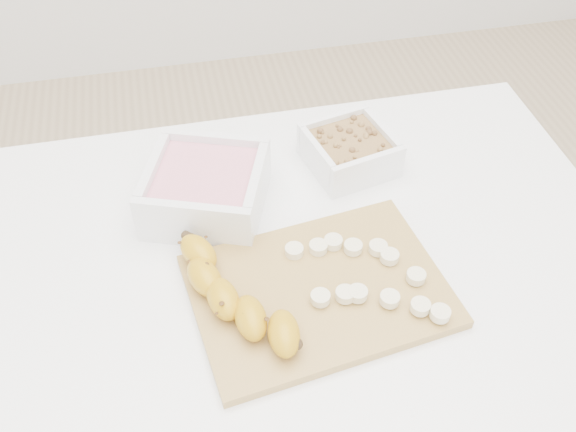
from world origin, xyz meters
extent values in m
cube|color=white|center=(0.00, 0.00, 0.73)|extent=(1.00, 0.70, 0.04)
cylinder|color=white|center=(-0.44, 0.29, 0.35)|extent=(0.05, 0.05, 0.71)
cylinder|color=white|center=(0.44, 0.29, 0.35)|extent=(0.05, 0.05, 0.71)
cube|color=white|center=(-0.10, 0.13, 0.79)|extent=(0.22, 0.22, 0.08)
cube|color=pink|center=(-0.10, 0.13, 0.79)|extent=(0.18, 0.18, 0.05)
cube|color=white|center=(0.14, 0.18, 0.78)|extent=(0.15, 0.15, 0.06)
cube|color=brown|center=(0.14, 0.18, 0.78)|extent=(0.13, 0.13, 0.03)
cube|color=#B18644|center=(0.02, -0.07, 0.76)|extent=(0.37, 0.28, 0.01)
cylinder|color=beige|center=(0.00, 0.00, 0.77)|extent=(0.03, 0.03, 0.01)
cylinder|color=beige|center=(0.04, 0.00, 0.77)|extent=(0.03, 0.03, 0.01)
cylinder|color=beige|center=(0.06, 0.00, 0.77)|extent=(0.03, 0.03, 0.01)
cylinder|color=beige|center=(0.08, -0.01, 0.77)|extent=(0.03, 0.03, 0.01)
cylinder|color=beige|center=(0.12, -0.02, 0.77)|extent=(0.03, 0.03, 0.01)
cylinder|color=beige|center=(0.13, -0.04, 0.77)|extent=(0.03, 0.03, 0.01)
cylinder|color=beige|center=(0.15, -0.08, 0.77)|extent=(0.03, 0.03, 0.01)
cylinder|color=beige|center=(0.02, -0.09, 0.77)|extent=(0.03, 0.03, 0.01)
cylinder|color=beige|center=(0.05, -0.09, 0.77)|extent=(0.03, 0.03, 0.01)
cylinder|color=beige|center=(0.07, -0.10, 0.77)|extent=(0.03, 0.03, 0.01)
cylinder|color=beige|center=(0.11, -0.11, 0.78)|extent=(0.03, 0.03, 0.01)
cylinder|color=beige|center=(0.14, -0.13, 0.78)|extent=(0.03, 0.03, 0.01)
cylinder|color=beige|center=(0.16, -0.15, 0.78)|extent=(0.03, 0.03, 0.01)
camera|label=1|loc=(-0.13, -0.58, 1.45)|focal=40.00mm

